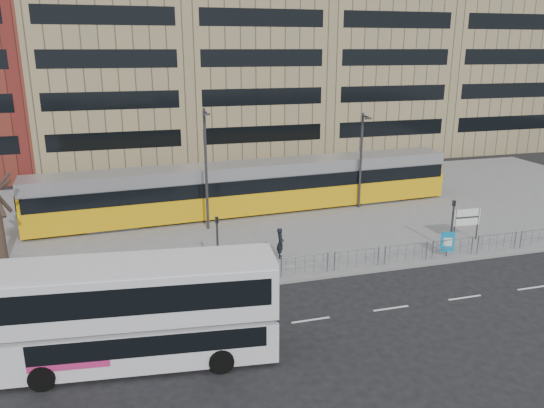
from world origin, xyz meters
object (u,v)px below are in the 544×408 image
object	(u,v)px
traffic_light_west	(217,237)
lamp_post_west	(206,165)
pedestrian	(280,243)
lamp_post_east	(361,156)
tram	(252,187)
ad_panel	(447,242)
double_decker_bus	(137,310)
station_sign	(467,219)
traffic_light_east	(453,219)

from	to	relation	value
traffic_light_west	lamp_post_west	world-z (taller)	lamp_post_west
pedestrian	lamp_post_west	size ratio (longest dim) A/B	0.22
lamp_post_east	pedestrian	bearing A→B (deg)	-137.58
tram	ad_panel	size ratio (longest dim) A/B	20.85
double_decker_bus	pedestrian	xyz separation A→B (m)	(8.21, 8.39, -1.22)
station_sign	ad_panel	bearing A→B (deg)	-139.73
traffic_light_east	tram	bearing A→B (deg)	126.94
tram	ad_panel	distance (m)	14.50
pedestrian	traffic_light_west	size ratio (longest dim) A/B	0.57
double_decker_bus	pedestrian	size ratio (longest dim) A/B	5.99
traffic_light_east	lamp_post_west	world-z (taller)	lamp_post_west
pedestrian	lamp_post_west	world-z (taller)	lamp_post_west
ad_panel	lamp_post_west	distance (m)	15.50
tram	station_sign	distance (m)	14.83
lamp_post_east	tram	bearing A→B (deg)	171.25
traffic_light_east	ad_panel	bearing A→B (deg)	-138.16
pedestrian	lamp_post_east	xyz separation A→B (m)	(8.61, 7.87, 3.02)
traffic_light_west	double_decker_bus	bearing A→B (deg)	-132.19
double_decker_bus	traffic_light_east	distance (m)	19.34
station_sign	traffic_light_east	size ratio (longest dim) A/B	0.65
ad_panel	pedestrian	xyz separation A→B (m)	(-9.26, 2.50, 0.02)
ad_panel	pedestrian	distance (m)	9.59
tram	lamp_post_west	distance (m)	5.42
double_decker_bus	traffic_light_west	size ratio (longest dim) A/B	3.44
ad_panel	traffic_light_east	distance (m)	1.50
station_sign	pedestrian	xyz separation A→B (m)	(-11.95, 0.45, -0.52)
tram	traffic_light_east	bearing A→B (deg)	-52.66
ad_panel	lamp_post_east	bearing A→B (deg)	110.18
lamp_post_west	double_decker_bus	bearing A→B (deg)	-109.27
pedestrian	lamp_post_east	size ratio (longest dim) A/B	0.25
double_decker_bus	pedestrian	bearing A→B (deg)	52.12
tram	traffic_light_east	world-z (taller)	tram
lamp_post_west	ad_panel	bearing A→B (deg)	-34.85
traffic_light_west	traffic_light_east	xyz separation A→B (m)	(13.76, -0.76, 0.00)
double_decker_bus	traffic_light_west	bearing A→B (deg)	65.57
lamp_post_west	traffic_light_west	bearing A→B (deg)	-95.26
ad_panel	station_sign	bearing A→B (deg)	53.97
traffic_light_west	traffic_light_east	distance (m)	13.78
pedestrian	lamp_post_west	bearing A→B (deg)	39.53
tram	ad_panel	bearing A→B (deg)	-56.67
traffic_light_west	traffic_light_east	world-z (taller)	same
ad_panel	lamp_post_east	distance (m)	10.83
double_decker_bus	lamp_post_east	size ratio (longest dim) A/B	1.50
tram	traffic_light_west	xyz separation A→B (m)	(-4.41, -10.12, 0.15)
lamp_post_west	station_sign	bearing A→B (deg)	-23.56
ad_panel	traffic_light_west	xyz separation A→B (m)	(-13.05, 1.48, 1.10)
traffic_light_west	pedestrian	bearing A→B (deg)	3.81
double_decker_bus	traffic_light_east	bearing A→B (deg)	26.49
double_decker_bus	ad_panel	size ratio (longest dim) A/B	7.16
pedestrian	lamp_post_east	world-z (taller)	lamp_post_east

